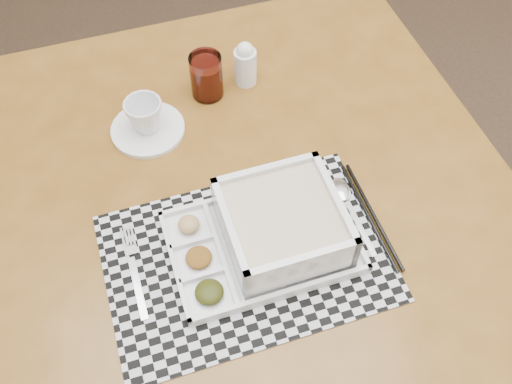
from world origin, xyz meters
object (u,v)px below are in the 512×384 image
dining_table (232,220)px  serving_tray (276,230)px  juice_glass (207,78)px  creamer_bottle (245,64)px  cup (145,116)px

dining_table → serving_tray: serving_tray is taller
dining_table → serving_tray: (0.06, -0.11, 0.12)m
dining_table → juice_glass: 0.30m
juice_glass → creamer_bottle: 0.09m
dining_table → cup: cup is taller
cup → creamer_bottle: creamer_bottle is taller
serving_tray → cup: size_ratio=4.47×
dining_table → creamer_bottle: 0.34m
serving_tray → juice_glass: (-0.05, 0.39, 0.01)m
serving_tray → creamer_bottle: bearing=85.4°
dining_table → serving_tray: 0.18m
dining_table → creamer_bottle: size_ratio=11.22×
dining_table → serving_tray: bearing=-62.8°
serving_tray → creamer_bottle: (0.03, 0.41, 0.01)m
juice_glass → creamer_bottle: (0.09, 0.02, 0.00)m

